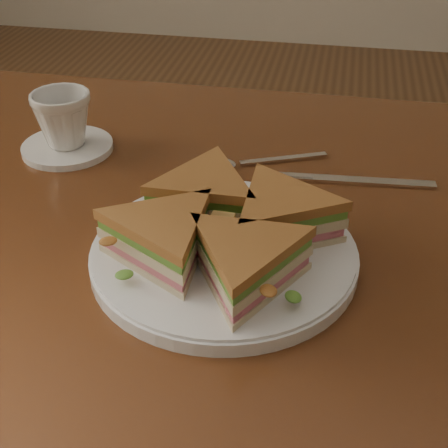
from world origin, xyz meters
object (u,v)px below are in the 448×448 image
sandwich_wedges (224,228)px  spoon (235,163)px  plate (224,255)px  saucer (68,147)px  table (266,273)px  coffee_cup (63,119)px  knife (350,181)px

sandwich_wedges → spoon: bearing=96.9°
plate → saucer: plate is taller
table → saucer: size_ratio=8.94×
spoon → saucer: 0.25m
plate → saucer: (-0.28, 0.22, -0.00)m
spoon → saucer: size_ratio=1.29×
spoon → coffee_cup: (-0.25, 0.00, 0.05)m
plate → sandwich_wedges: 0.04m
spoon → knife: spoon is taller
table → coffee_cup: bearing=160.5°
coffee_cup → sandwich_wedges: bearing=-29.4°
table → coffee_cup: (-0.32, 0.11, 0.15)m
spoon → coffee_cup: 0.26m
table → coffee_cup: 0.37m
plate → sandwich_wedges: sandwich_wedges is taller
knife → saucer: 0.42m
sandwich_wedges → coffee_cup: size_ratio=3.74×
knife → saucer: size_ratio=1.60×
table → saucer: 0.35m
table → plate: plate is taller
plate → knife: bearing=56.7°
sandwich_wedges → coffee_cup: bearing=141.8°
knife → saucer: (-0.42, 0.01, 0.00)m
coffee_cup → table: bearing=-10.6°
sandwich_wedges → knife: 0.25m
sandwich_wedges → saucer: size_ratio=2.40×
sandwich_wedges → spoon: (-0.03, 0.22, -0.04)m
plate → sandwich_wedges: bearing=180.0°
sandwich_wedges → coffee_cup: (-0.28, 0.22, 0.01)m
table → spoon: 0.16m
sandwich_wedges → spoon: size_ratio=1.86×
coffee_cup → saucer: bearing=0.0°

